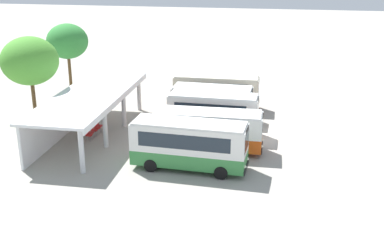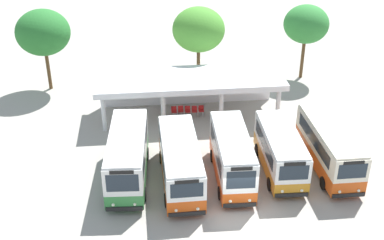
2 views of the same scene
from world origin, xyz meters
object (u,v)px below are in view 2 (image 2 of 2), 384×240
object	(u,v)px
city_bus_nearest_orange	(128,155)
city_bus_fourth_amber	(280,150)
waiting_chair_end_by_column	(174,111)
waiting_chair_fifth_seat	(201,110)
waiting_chair_middle_seat	(188,110)
city_bus_second_in_row	(180,161)
city_bus_middle_cream	(232,155)
waiting_chair_fourth_seat	(194,110)
city_bus_fifth_blue	(329,146)
waiting_chair_second_from_end	(181,110)

from	to	relation	value
city_bus_nearest_orange	city_bus_fourth_amber	xyz separation A→B (m)	(10.21, -0.16, -0.16)
waiting_chair_end_by_column	waiting_chair_fifth_seat	world-z (taller)	same
waiting_chair_middle_seat	city_bus_fourth_amber	bearing A→B (deg)	-58.54
city_bus_second_in_row	city_bus_fourth_amber	distance (m)	6.83
city_bus_middle_cream	waiting_chair_fifth_seat	world-z (taller)	city_bus_middle_cream
waiting_chair_fourth_seat	waiting_chair_middle_seat	bearing A→B (deg)	175.24
city_bus_second_in_row	waiting_chair_middle_seat	bearing A→B (deg)	81.54
city_bus_fifth_blue	waiting_chair_fourth_seat	world-z (taller)	city_bus_fifth_blue
city_bus_nearest_orange	waiting_chair_middle_seat	distance (m)	10.00
waiting_chair_fifth_seat	waiting_chair_fourth_seat	bearing A→B (deg)	-178.28
city_bus_fifth_blue	waiting_chair_fourth_seat	bearing A→B (deg)	133.42
city_bus_nearest_orange	city_bus_middle_cream	xyz separation A→B (m)	(6.80, -0.70, 0.00)
city_bus_nearest_orange	city_bus_middle_cream	size ratio (longest dim) A/B	1.10
city_bus_fifth_blue	waiting_chair_second_from_end	world-z (taller)	city_bus_fifth_blue
waiting_chair_fourth_seat	city_bus_fourth_amber	bearing A→B (deg)	-61.15
waiting_chair_second_from_end	waiting_chair_fifth_seat	xyz separation A→B (m)	(1.69, -0.14, 0.00)
city_bus_middle_cream	waiting_chair_end_by_column	size ratio (longest dim) A/B	8.40
city_bus_fourth_amber	city_bus_fifth_blue	world-z (taller)	city_bus_fifth_blue
waiting_chair_fourth_seat	waiting_chair_fifth_seat	bearing A→B (deg)	1.72
city_bus_middle_cream	waiting_chair_fourth_seat	bearing A→B (deg)	98.75
city_bus_second_in_row	city_bus_fourth_amber	bearing A→B (deg)	5.05
city_bus_fifth_blue	waiting_chair_end_by_column	size ratio (longest dim) A/B	9.21
city_bus_middle_cream	city_bus_fourth_amber	bearing A→B (deg)	9.04
city_bus_middle_cream	waiting_chair_second_from_end	size ratio (longest dim) A/B	8.40
city_bus_nearest_orange	waiting_chair_middle_seat	bearing A→B (deg)	61.00
waiting_chair_fourth_seat	waiting_chair_end_by_column	bearing A→B (deg)	176.99
city_bus_second_in_row	waiting_chair_fifth_seat	distance (m)	9.80
city_bus_middle_cream	waiting_chair_fifth_seat	size ratio (longest dim) A/B	8.40
city_bus_middle_cream	waiting_chair_second_from_end	xyz separation A→B (m)	(-2.56, 9.48, -1.32)
city_bus_middle_cream	city_bus_fourth_amber	xyz separation A→B (m)	(3.40, 0.54, -0.16)
waiting_chair_end_by_column	waiting_chair_middle_seat	xyz separation A→B (m)	(1.13, -0.04, 0.00)
waiting_chair_end_by_column	waiting_chair_second_from_end	world-z (taller)	same
city_bus_nearest_orange	waiting_chair_fifth_seat	distance (m)	10.56
city_bus_middle_cream	waiting_chair_end_by_column	world-z (taller)	city_bus_middle_cream
waiting_chair_second_from_end	waiting_chair_fifth_seat	bearing A→B (deg)	-4.61
city_bus_second_in_row	waiting_chair_middle_seat	world-z (taller)	city_bus_second_in_row
waiting_chair_second_from_end	waiting_chair_middle_seat	distance (m)	0.57
city_bus_second_in_row	waiting_chair_second_from_end	xyz separation A→B (m)	(0.84, 9.54, -1.16)
city_bus_middle_cream	city_bus_fourth_amber	size ratio (longest dim) A/B	1.03
city_bus_middle_cream	waiting_chair_fifth_seat	xyz separation A→B (m)	(-0.87, 9.34, -1.32)
city_bus_fifth_blue	waiting_chair_end_by_column	bearing A→B (deg)	138.47
city_bus_nearest_orange	waiting_chair_middle_seat	xyz separation A→B (m)	(4.81, 8.67, -1.32)
city_bus_fifth_blue	city_bus_nearest_orange	bearing A→B (deg)	179.64
city_bus_fourth_amber	city_bus_fifth_blue	size ratio (longest dim) A/B	0.89
city_bus_nearest_orange	waiting_chair_end_by_column	size ratio (longest dim) A/B	9.23
city_bus_middle_cream	waiting_chair_middle_seat	distance (m)	9.67
city_bus_middle_cream	waiting_chair_end_by_column	distance (m)	10.01
city_bus_fifth_blue	waiting_chair_fifth_seat	bearing A→B (deg)	131.34
city_bus_second_in_row	city_bus_middle_cream	distance (m)	3.41
waiting_chair_fourth_seat	city_bus_fifth_blue	bearing A→B (deg)	-46.58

